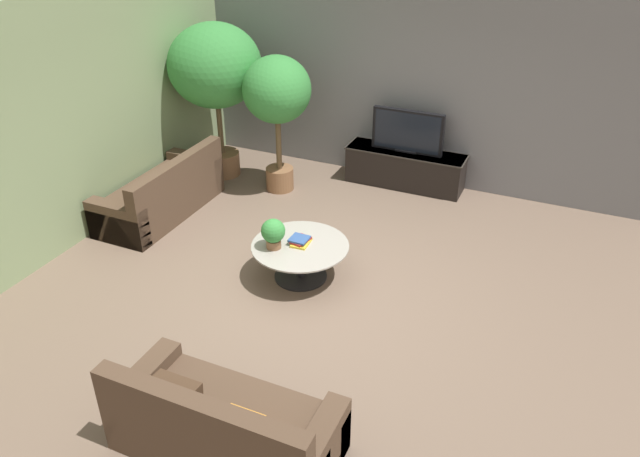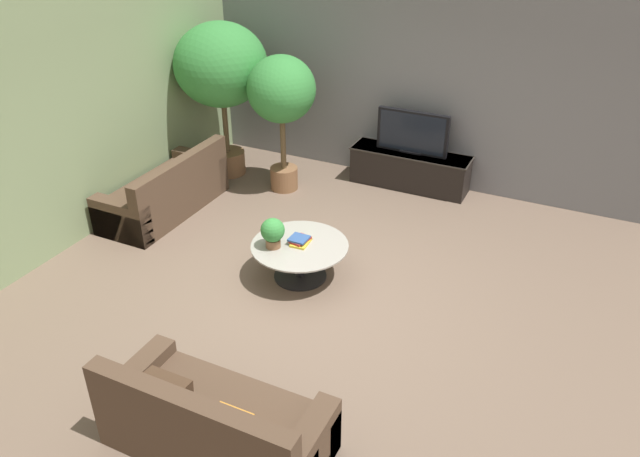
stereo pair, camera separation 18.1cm
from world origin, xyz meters
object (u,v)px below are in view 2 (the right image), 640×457
at_px(media_console, 410,169).
at_px(potted_palm_corner, 282,95).
at_px(television, 413,133).
at_px(potted_plant_tabletop, 273,232).
at_px(coffee_table, 300,254).
at_px(couch_by_wall, 166,193).
at_px(couch_near_entry, 214,425).
at_px(potted_palm_tall, 221,69).

xyz_separation_m(media_console, potted_palm_corner, (-1.65, -0.88, 1.15)).
distance_m(television, potted_plant_tabletop, 3.09).
height_order(television, potted_palm_corner, potted_palm_corner).
distance_m(coffee_table, couch_by_wall, 2.48).
distance_m(television, coffee_table, 2.92).
bearing_deg(coffee_table, potted_plant_tabletop, -145.61).
distance_m(television, couch_near_entry, 5.41).
relative_size(media_console, television, 1.68).
xyz_separation_m(coffee_table, potted_palm_corner, (-1.29, 1.97, 1.12)).
distance_m(couch_near_entry, potted_palm_corner, 5.00).
bearing_deg(potted_plant_tabletop, television, 78.60).
distance_m(media_console, potted_palm_corner, 2.19).
bearing_deg(potted_palm_corner, couch_by_wall, -129.38).
distance_m(media_console, couch_by_wall, 3.54).
xyz_separation_m(couch_by_wall, couch_near_entry, (2.93, -3.16, -0.01)).
distance_m(coffee_table, potted_palm_corner, 2.61).
xyz_separation_m(television, coffee_table, (-0.36, -2.85, -0.55)).
relative_size(couch_by_wall, couch_near_entry, 1.06).
bearing_deg(television, coffee_table, -97.22).
height_order(media_console, coffee_table, media_console).
relative_size(television, potted_plant_tabletop, 2.97).
xyz_separation_m(coffee_table, potted_palm_tall, (-2.34, 2.08, 1.33)).
bearing_deg(potted_plant_tabletop, couch_near_entry, -71.56).
bearing_deg(potted_palm_tall, television, 15.87).
distance_m(potted_palm_corner, potted_plant_tabletop, 2.51).
height_order(couch_near_entry, potted_plant_tabletop, couch_near_entry).
distance_m(couch_by_wall, potted_palm_corner, 2.08).
height_order(coffee_table, potted_plant_tabletop, potted_plant_tabletop).
xyz_separation_m(television, couch_by_wall, (-2.75, -2.22, -0.57)).
bearing_deg(potted_palm_corner, media_console, 27.98).
bearing_deg(potted_palm_tall, couch_by_wall, -92.13).
height_order(potted_palm_corner, potted_plant_tabletop, potted_palm_corner).
distance_m(media_console, couch_near_entry, 5.39).
height_order(couch_by_wall, couch_near_entry, same).
bearing_deg(potted_palm_tall, coffee_table, -41.65).
xyz_separation_m(media_console, coffee_table, (-0.36, -2.85, 0.02)).
bearing_deg(potted_palm_corner, potted_palm_tall, 174.14).
bearing_deg(couch_by_wall, potted_palm_corner, 140.62).
relative_size(media_console, potted_palm_corner, 0.89).
xyz_separation_m(potted_palm_corner, potted_plant_tabletop, (1.04, -2.14, -0.80)).
bearing_deg(coffee_table, media_console, 82.79).
height_order(media_console, potted_plant_tabletop, potted_plant_tabletop).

